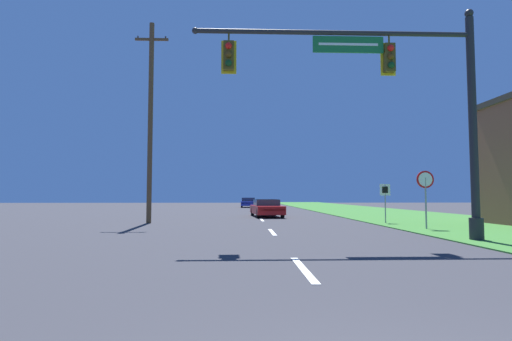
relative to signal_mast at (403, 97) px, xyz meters
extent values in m
cube|color=#38752D|center=(6.41, 19.24, -4.67)|extent=(10.00, 110.00, 0.04)
cube|color=silver|center=(-4.09, -4.76, -4.69)|extent=(0.16, 2.80, 0.01)
cube|color=silver|center=(-4.09, 3.24, -4.69)|extent=(0.16, 2.80, 0.01)
cube|color=silver|center=(-4.09, 11.24, -4.69)|extent=(0.16, 2.80, 0.01)
cube|color=silver|center=(-4.09, 19.24, -4.69)|extent=(0.16, 2.80, 0.01)
cube|color=silver|center=(-4.09, 27.24, -4.69)|extent=(0.16, 2.80, 0.01)
cylinder|color=#232326|center=(2.31, 0.00, -4.30)|extent=(0.44, 0.44, 0.70)
cylinder|color=#232326|center=(2.31, 0.00, -0.96)|extent=(0.26, 0.26, 7.40)
sphere|color=#232326|center=(2.31, 0.00, 2.88)|extent=(0.28, 0.28, 0.28)
cylinder|color=#232326|center=(-2.26, 0.00, 2.14)|extent=(9.15, 0.16, 0.16)
sphere|color=#232326|center=(-6.84, 0.00, 2.14)|extent=(0.21, 0.21, 0.21)
cube|color=#196B33|center=(-1.81, 0.00, 1.75)|extent=(2.35, 0.06, 0.55)
cube|color=white|center=(-1.81, -0.03, 1.75)|extent=(1.97, 0.01, 0.08)
cylinder|color=#4C4214|center=(-5.74, 0.00, 1.97)|extent=(0.06, 0.06, 0.35)
cube|color=yellow|center=(-5.74, 0.14, 1.32)|extent=(0.50, 0.03, 1.11)
cube|color=#4C4214|center=(-5.74, 0.00, 1.32)|extent=(0.34, 0.24, 0.95)
sphere|color=red|center=(-5.74, -0.14, 1.60)|extent=(0.22, 0.22, 0.22)
sphere|color=#51380F|center=(-5.74, -0.14, 1.32)|extent=(0.22, 0.22, 0.22)
sphere|color=#0F3D19|center=(-5.74, -0.14, 1.03)|extent=(0.22, 0.22, 0.22)
cylinder|color=#4C4214|center=(-0.43, 0.00, 1.97)|extent=(0.06, 0.06, 0.35)
cube|color=yellow|center=(-0.43, 0.14, 1.32)|extent=(0.50, 0.03, 1.11)
cube|color=#4C4214|center=(-0.43, 0.00, 1.32)|extent=(0.34, 0.24, 0.95)
sphere|color=red|center=(-0.43, -0.14, 1.60)|extent=(0.22, 0.22, 0.22)
sphere|color=#51380F|center=(-0.43, -0.14, 1.32)|extent=(0.22, 0.22, 0.22)
sphere|color=#0F3D19|center=(-0.43, -0.14, 1.03)|extent=(0.22, 0.22, 0.22)
cylinder|color=black|center=(-2.91, 16.53, -4.37)|extent=(0.22, 0.64, 0.64)
cylinder|color=black|center=(-4.50, 16.40, -4.37)|extent=(0.22, 0.64, 0.64)
cylinder|color=black|center=(-2.63, 13.31, -4.37)|extent=(0.22, 0.64, 0.64)
cylinder|color=black|center=(-4.22, 13.17, -4.37)|extent=(0.22, 0.64, 0.64)
cube|color=#AD1414|center=(-3.56, 14.85, -4.20)|extent=(2.21, 4.77, 0.55)
cube|color=#283342|center=(-3.57, 14.97, -3.71)|extent=(1.76, 2.08, 0.42)
cube|color=#AD1414|center=(-3.57, 14.97, -3.53)|extent=(1.72, 2.03, 0.06)
cube|color=#B71414|center=(-3.37, 12.57, -4.14)|extent=(1.67, 0.20, 0.14)
cylinder|color=black|center=(-3.66, 38.94, -4.37)|extent=(0.22, 0.64, 0.64)
cylinder|color=black|center=(-5.26, 38.94, -4.37)|extent=(0.22, 0.64, 0.64)
cylinder|color=black|center=(-3.66, 35.75, -4.37)|extent=(0.22, 0.64, 0.64)
cylinder|color=black|center=(-5.26, 35.75, -4.37)|extent=(0.22, 0.64, 0.64)
cube|color=#1E2D9E|center=(-4.46, 37.34, -4.20)|extent=(1.82, 4.59, 0.55)
cube|color=#283342|center=(-4.46, 37.46, -3.71)|extent=(1.60, 1.93, 0.42)
cube|color=#1E2D9E|center=(-4.46, 37.46, -3.53)|extent=(1.57, 1.89, 0.06)
cube|color=#B71414|center=(-4.46, 35.08, -4.14)|extent=(1.67, 0.06, 0.14)
cylinder|color=gray|center=(2.67, 4.28, -3.55)|extent=(0.07, 0.07, 2.20)
cylinder|color=red|center=(2.67, 4.28, -2.53)|extent=(0.76, 0.04, 0.76)
cylinder|color=white|center=(2.67, 4.25, -2.53)|extent=(0.61, 0.01, 0.61)
cylinder|color=gray|center=(2.24, 7.99, -3.65)|extent=(0.06, 0.06, 2.00)
cube|color=white|center=(2.24, 7.99, -2.92)|extent=(0.55, 0.04, 0.60)
cube|color=black|center=(2.24, 7.97, -2.92)|extent=(0.31, 0.01, 0.34)
cylinder|color=brown|center=(-10.23, 8.73, 0.75)|extent=(0.26, 0.26, 10.89)
cube|color=brown|center=(-10.23, 8.73, 5.29)|extent=(1.80, 0.12, 0.12)
cylinder|color=#333338|center=(-10.98, 8.73, 5.41)|extent=(0.08, 0.08, 0.12)
cylinder|color=#333338|center=(-9.48, 8.73, 5.41)|extent=(0.08, 0.08, 0.12)
camera|label=1|loc=(-5.32, -12.75, -3.23)|focal=28.00mm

